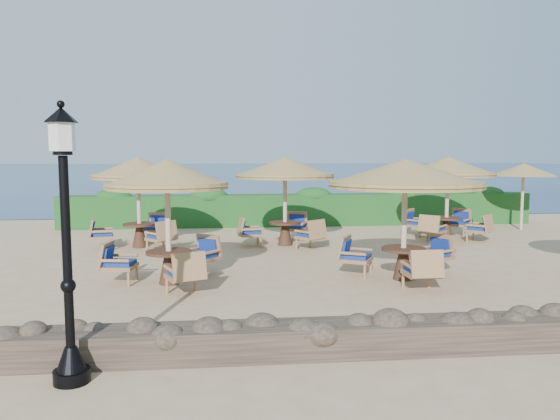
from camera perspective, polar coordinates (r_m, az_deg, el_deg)
The scene contains 11 objects.
ground at distance 14.01m, azimuth 6.34°, elevation -5.49°, with size 120.00×120.00×0.00m, color tan.
sea at distance 83.51m, azimuth -3.91°, elevation 4.08°, with size 160.00×160.00×0.00m, color navy.
hedge at distance 20.93m, azimuth 2.18°, elevation 0.01°, with size 18.00×0.90×1.20m, color #164619.
stone_wall at distance 8.20m, azimuth 15.80°, elevation -12.45°, with size 15.00×0.65×0.44m, color brown.
lamp_post at distance 6.98m, azimuth -21.37°, elevation -4.57°, with size 0.44×0.44×3.31m.
extra_parasol at distance 21.49m, azimuth 24.11°, elevation 3.85°, with size 2.30×2.30×2.41m.
cafe_set_0 at distance 11.69m, azimuth -11.67°, elevation 1.36°, with size 2.73×2.75×2.65m.
cafe_set_1 at distance 12.14m, azimuth 12.93°, elevation 2.25°, with size 3.38×3.38×2.65m.
cafe_set_3 at distance 16.50m, azimuth -14.59°, elevation 2.69°, with size 2.78×2.78×2.65m.
cafe_set_4 at distance 16.32m, azimuth 0.54°, elevation 3.08°, with size 2.98×2.98×2.65m.
cafe_set_5 at distance 18.33m, azimuth 17.12°, elevation 2.87°, with size 2.98×2.98×2.65m.
Camera 1 is at (-2.94, -13.41, 2.78)m, focal length 35.00 mm.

